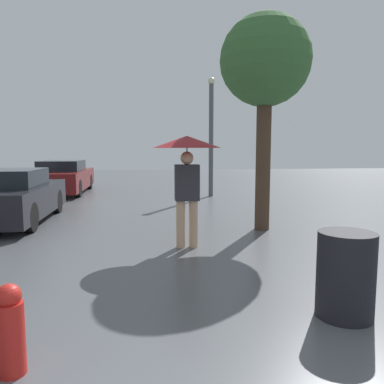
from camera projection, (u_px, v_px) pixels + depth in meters
name	position (u px, v px, depth m)	size (l,w,h in m)	color
pedestrian	(187.00, 157.00, 6.24)	(1.14, 1.14, 1.89)	tan
parked_car_middle	(8.00, 197.00, 8.53)	(1.77, 3.83, 1.22)	black
parked_car_farthest	(64.00, 177.00, 14.30)	(1.69, 4.57, 1.25)	maroon
tree	(265.00, 65.00, 7.47)	(1.83, 1.83, 4.35)	#473323
street_lamp	(211.00, 133.00, 13.18)	(0.25, 0.25, 4.15)	#515456
trash_bin	(346.00, 275.00, 3.71)	(0.56, 0.56, 0.86)	black
fire_hydrant	(10.00, 330.00, 2.75)	(0.21, 0.21, 0.69)	#B21E19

